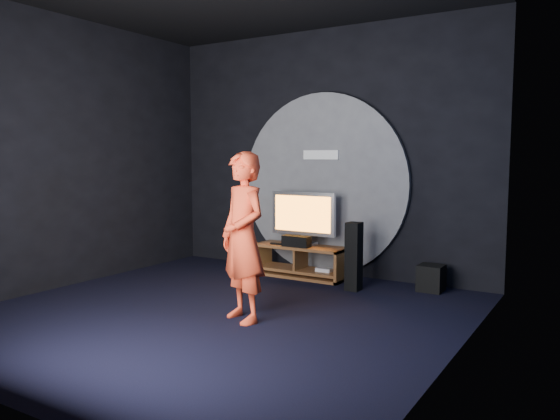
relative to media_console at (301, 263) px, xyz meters
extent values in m
plane|color=black|center=(0.12, -2.05, -0.20)|extent=(5.00, 5.00, 0.00)
cube|color=black|center=(0.12, 0.45, 1.55)|extent=(5.00, 0.04, 3.50)
cube|color=black|center=(-2.38, -2.05, 1.55)|extent=(0.04, 5.00, 3.50)
cube|color=black|center=(2.62, -2.05, 1.55)|extent=(0.04, 5.00, 3.50)
cylinder|color=#515156|center=(0.12, 0.39, 1.10)|extent=(2.60, 0.08, 2.60)
cube|color=white|center=(0.12, 0.34, 1.52)|extent=(0.55, 0.03, 0.13)
cube|color=#95622E|center=(-0.01, 0.00, 0.23)|extent=(1.33, 0.45, 0.04)
cube|color=#95622E|center=(-0.01, 0.00, -0.10)|extent=(1.29, 0.42, 0.04)
cube|color=#95622E|center=(-0.65, 0.00, 0.03)|extent=(0.04, 0.45, 0.45)
cube|color=#95622E|center=(0.64, 0.00, 0.03)|extent=(0.04, 0.45, 0.45)
cube|color=#95622E|center=(-0.01, 0.00, 0.07)|extent=(0.03, 0.40, 0.29)
cube|color=#95622E|center=(-0.01, 0.00, -0.18)|extent=(1.33, 0.45, 0.04)
cube|color=silver|center=(0.37, 0.00, -0.05)|extent=(0.22, 0.16, 0.05)
cube|color=silver|center=(-0.01, 0.07, 0.27)|extent=(0.36, 0.22, 0.04)
cylinder|color=silver|center=(-0.01, 0.07, 0.34)|extent=(0.07, 0.07, 0.10)
cube|color=silver|center=(-0.01, 0.07, 0.70)|extent=(0.99, 0.06, 0.61)
cube|color=orange|center=(-0.01, 0.04, 0.70)|extent=(0.88, 0.01, 0.50)
cube|color=black|center=(-0.01, -0.12, 0.33)|extent=(0.40, 0.15, 0.15)
cube|color=black|center=(-0.34, -0.12, 0.27)|extent=(0.18, 0.05, 0.02)
cube|color=black|center=(-1.32, 0.27, 0.24)|extent=(0.17, 0.19, 0.87)
cube|color=black|center=(0.94, -0.32, 0.24)|extent=(0.17, 0.19, 0.87)
cube|color=black|center=(1.80, 0.15, -0.03)|extent=(0.30, 0.30, 0.33)
imported|color=red|center=(0.49, -2.10, 0.68)|extent=(0.75, 0.64, 1.75)
camera|label=1|loc=(3.72, -6.62, 1.51)|focal=35.00mm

